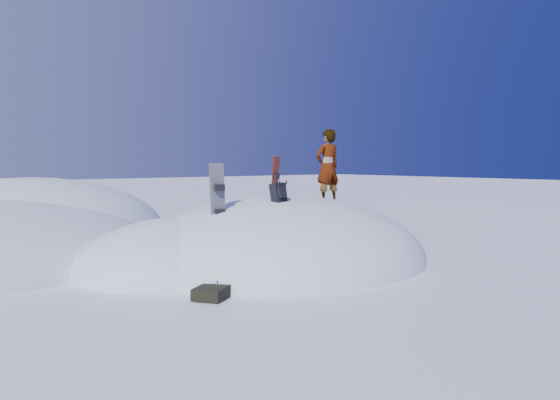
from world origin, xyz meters
TOP-DOWN VIEW (x-y plane):
  - ground at (0.00, 0.00)m, footprint 120.00×120.00m
  - snow_mound at (-0.17, 0.24)m, footprint 8.00×6.00m
  - rock_outcrop at (3.72, 3.01)m, footprint 4.68×4.41m
  - snowboard_red at (0.48, 0.84)m, footprint 0.34×0.30m
  - snowboard_dark at (-1.84, -0.35)m, footprint 0.32×0.25m
  - backpack at (-0.56, -0.64)m, footprint 0.32×0.36m
  - gear_pile at (-2.82, -1.81)m, footprint 0.94×0.79m
  - person at (1.77, 0.37)m, footprint 0.71×0.50m

SIDE VIEW (x-z plane):
  - ground at x=0.00m, z-range 0.00..0.00m
  - snow_mound at x=-0.17m, z-range -1.50..1.50m
  - rock_outcrop at x=3.72m, z-range -0.82..0.85m
  - gear_pile at x=-2.82m, z-range 0.00..0.25m
  - snowboard_dark at x=-1.84m, z-range 0.65..2.25m
  - snowboard_red at x=0.48m, z-range 0.81..2.40m
  - backpack at x=-0.56m, z-range 1.38..1.85m
  - person at x=1.77m, z-range 1.20..3.05m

